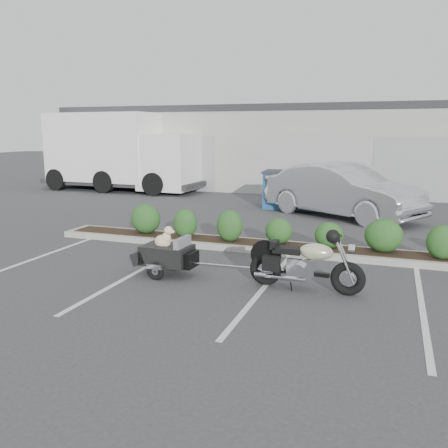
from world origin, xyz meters
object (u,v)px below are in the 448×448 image
(pet_trailer, at_px, (166,254))
(dumpster, at_px, (292,189))
(sedan, at_px, (342,191))
(delivery_truck, at_px, (122,154))
(motorcycle, at_px, (305,264))

(pet_trailer, height_order, dumpster, dumpster)
(sedan, height_order, delivery_truck, delivery_truck)
(pet_trailer, bearing_deg, sedan, 74.22)
(dumpster, relative_size, delivery_truck, 0.27)
(sedan, height_order, dumpster, sedan)
(pet_trailer, bearing_deg, dumpster, 88.57)
(motorcycle, height_order, pet_trailer, motorcycle)
(pet_trailer, distance_m, delivery_truck, 14.28)
(motorcycle, distance_m, dumpster, 9.35)
(sedan, xyz_separation_m, delivery_truck, (-10.74, 3.91, 0.87))
(dumpster, bearing_deg, delivery_truck, 159.52)
(motorcycle, height_order, delivery_truck, delivery_truck)
(motorcycle, xyz_separation_m, pet_trailer, (-2.78, 0.02, -0.06))
(motorcycle, bearing_deg, pet_trailer, -177.68)
(pet_trailer, relative_size, dumpster, 0.78)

